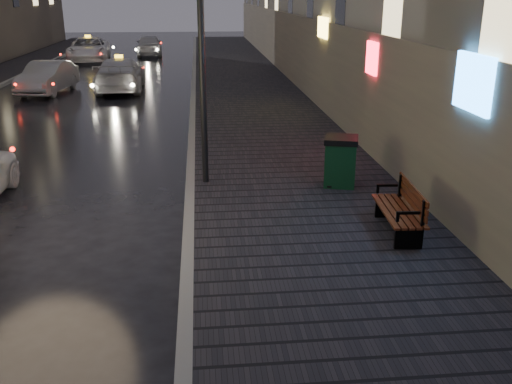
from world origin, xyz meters
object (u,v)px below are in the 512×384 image
bench (402,209)px  trash_bin (340,161)px  car_left_mid (47,77)px  lamp_near (201,27)px  lamp_far (199,7)px  car_far (149,45)px  taxi_far (89,49)px  taxi_mid (120,74)px

bench → trash_bin: trash_bin is taller
bench → car_left_mid: size_ratio=0.42×
bench → trash_bin: (-0.47, 2.66, 0.12)m
lamp_near → lamp_far: (0.00, 16.00, 0.00)m
lamp_far → lamp_near: bearing=-90.0°
lamp_far → bench: (3.39, -19.20, -2.91)m
lamp_far → car_far: (-3.43, 12.60, -2.77)m
bench → trash_bin: bearing=103.8°
taxi_far → lamp_near: bearing=-80.5°
lamp_near → taxi_mid: lamp_near is taller
car_far → car_left_mid: bearing=74.2°
car_left_mid → trash_bin: bearing=-48.1°
trash_bin → car_far: size_ratio=0.26×
bench → taxi_mid: (-6.95, 16.98, 0.14)m
lamp_near → car_left_mid: lamp_near is taller
trash_bin → car_left_mid: size_ratio=0.26×
lamp_far → car_left_mid: bearing=-159.1°
lamp_near → bench: 5.50m
trash_bin → taxi_mid: taxi_mid is taller
lamp_far → taxi_mid: bearing=-148.1°
taxi_far → taxi_mid: bearing=-79.7°
trash_bin → taxi_far: bearing=126.2°
lamp_far → taxi_far: 12.33m
lamp_near → trash_bin: (2.92, -0.54, -2.79)m
lamp_far → car_far: size_ratio=1.25×
taxi_mid → car_far: size_ratio=1.17×
lamp_near → car_far: bearing=96.8°
bench → taxi_mid: bearing=116.2°
trash_bin → lamp_far: bearing=115.6°
car_far → trash_bin: bearing=98.4°
trash_bin → car_far: bearing=117.9°
lamp_far → bench: bearing=-80.0°
lamp_far → taxi_mid: lamp_far is taller
taxi_mid → car_left_mid: bearing=3.8°
taxi_far → car_left_mid: bearing=-93.9°
bench → car_far: car_far is taller
car_left_mid → taxi_far: bearing=99.4°
lamp_near → car_far: 28.94m
bench → car_far: bearing=106.0°
bench → taxi_far: (-10.39, 28.97, 0.16)m
bench → taxi_far: bearing=113.6°
lamp_near → taxi_far: lamp_near is taller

